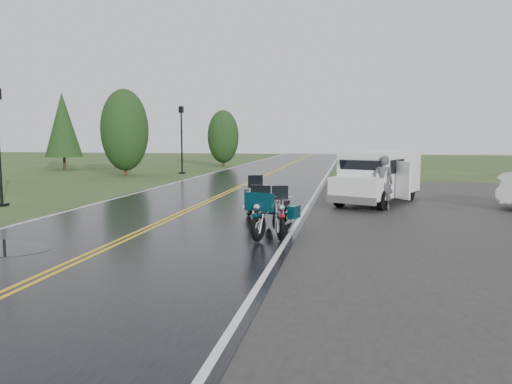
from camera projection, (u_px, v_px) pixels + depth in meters
ground at (125, 240)px, 11.87m from camera, size 120.00×120.00×0.00m
road at (227, 193)px, 21.64m from camera, size 8.00×100.00×0.04m
motorcycle_red at (281, 216)px, 11.51m from camera, size 1.43×2.26×1.26m
motorcycle_teal at (258, 216)px, 11.40m from camera, size 1.39×2.34×1.30m
motorcycle_silver at (256, 203)px, 13.64m from camera, size 1.48×2.39×1.33m
van_white at (340, 180)px, 17.25m from camera, size 3.66×5.27×1.94m
person_at_van at (383, 184)px, 16.48m from camera, size 0.68×0.46×1.82m
lamp_post_far_left at (182, 140)px, 32.95m from camera, size 0.38×0.38×4.49m
tree_left_mid at (125, 139)px, 31.02m from camera, size 2.95×2.95×4.62m
tree_left_far at (223, 142)px, 40.99m from camera, size 2.57×2.57×3.95m
pine_left_far at (63, 132)px, 36.62m from camera, size 2.66×2.66×5.54m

